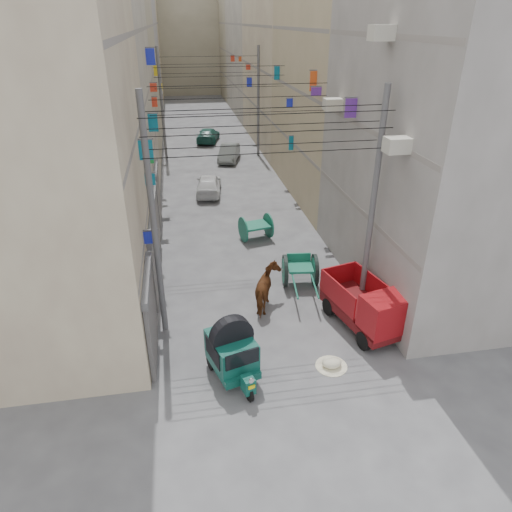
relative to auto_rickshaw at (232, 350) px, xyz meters
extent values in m
plane|color=#454548|center=(1.55, -3.25, -0.94)|extent=(140.00, 140.00, 0.00)
cube|color=#C2B493|center=(-6.45, 4.75, 5.56)|extent=(8.00, 10.00, 13.00)
cube|color=gray|center=(-2.57, 4.75, 2.26)|extent=(0.25, 9.80, 0.18)
cube|color=gray|center=(-2.57, 4.75, 5.26)|extent=(0.25, 9.80, 0.18)
cube|color=gray|center=(-2.57, 4.75, 8.26)|extent=(0.25, 9.80, 0.18)
cube|color=#ADA694|center=(-6.45, 15.75, 5.06)|extent=(8.00, 12.00, 12.00)
cube|color=gray|center=(-2.57, 15.75, 2.26)|extent=(0.25, 11.76, 0.18)
cube|color=gray|center=(-2.57, 15.75, 5.26)|extent=(0.25, 11.76, 0.18)
cube|color=gray|center=(-2.57, 15.75, 8.26)|extent=(0.25, 11.76, 0.18)
cube|color=tan|center=(-6.45, 28.75, 6.06)|extent=(8.00, 14.00, 14.00)
cube|color=gray|center=(-2.57, 28.75, 2.26)|extent=(0.25, 13.72, 0.18)
cube|color=gray|center=(-2.57, 28.75, 5.26)|extent=(0.25, 13.72, 0.18)
cube|color=gray|center=(-2.57, 28.75, 8.26)|extent=(0.25, 13.72, 0.18)
cube|color=#9A9490|center=(-6.45, 42.75, 4.96)|extent=(8.00, 14.00, 11.80)
cube|color=gray|center=(-2.57, 42.75, 2.26)|extent=(0.25, 13.72, 0.18)
cube|color=gray|center=(-2.57, 42.75, 5.26)|extent=(0.25, 13.72, 0.18)
cube|color=gray|center=(-2.57, 42.75, 8.26)|extent=(0.25, 13.72, 0.18)
cube|color=tan|center=(-6.45, 55.75, 5.81)|extent=(8.00, 12.00, 13.50)
cube|color=gray|center=(-2.57, 55.75, 2.26)|extent=(0.25, 11.76, 0.18)
cube|color=gray|center=(-2.57, 55.75, 5.26)|extent=(0.25, 11.76, 0.18)
cube|color=gray|center=(-2.57, 55.75, 8.26)|extent=(0.25, 11.76, 0.18)
cube|color=#9A9490|center=(9.55, 4.75, 5.56)|extent=(8.00, 10.00, 13.00)
cube|color=gray|center=(5.67, 4.75, 2.26)|extent=(0.25, 9.80, 0.18)
cube|color=gray|center=(5.67, 4.75, 5.26)|extent=(0.25, 9.80, 0.18)
cube|color=gray|center=(5.67, 4.75, 8.26)|extent=(0.25, 9.80, 0.18)
cube|color=tan|center=(9.55, 15.75, 5.06)|extent=(8.00, 12.00, 12.00)
cube|color=gray|center=(5.67, 15.75, 2.26)|extent=(0.25, 11.76, 0.18)
cube|color=gray|center=(5.67, 15.75, 5.26)|extent=(0.25, 11.76, 0.18)
cube|color=gray|center=(5.67, 15.75, 8.26)|extent=(0.25, 11.76, 0.18)
cube|color=#C2B493|center=(9.55, 28.75, 6.06)|extent=(8.00, 14.00, 14.00)
cube|color=gray|center=(5.67, 28.75, 2.26)|extent=(0.25, 13.72, 0.18)
cube|color=gray|center=(5.67, 28.75, 5.26)|extent=(0.25, 13.72, 0.18)
cube|color=gray|center=(5.67, 28.75, 8.26)|extent=(0.25, 13.72, 0.18)
cube|color=#ADA694|center=(9.55, 42.75, 4.96)|extent=(8.00, 14.00, 11.80)
cube|color=gray|center=(5.67, 42.75, 2.26)|extent=(0.25, 13.72, 0.18)
cube|color=gray|center=(5.67, 42.75, 5.26)|extent=(0.25, 13.72, 0.18)
cube|color=gray|center=(5.67, 42.75, 8.26)|extent=(0.25, 13.72, 0.18)
cube|color=tan|center=(9.55, 55.75, 5.81)|extent=(8.00, 12.00, 13.50)
cube|color=gray|center=(5.67, 55.75, 2.26)|extent=(0.25, 11.76, 0.18)
cube|color=gray|center=(5.67, 55.75, 5.26)|extent=(0.25, 11.76, 0.18)
cube|color=gray|center=(5.67, 55.75, 8.26)|extent=(0.25, 11.76, 0.18)
cube|color=tan|center=(1.55, 62.75, 5.56)|extent=(22.00, 10.00, 13.00)
cube|color=#49494E|center=(-2.37, 1.55, 0.36)|extent=(0.12, 3.00, 2.60)
cube|color=#535356|center=(-2.35, 1.55, 1.81)|extent=(0.18, 3.20, 0.25)
cube|color=#49494E|center=(-2.37, 5.25, 0.36)|extent=(0.12, 3.00, 2.60)
cube|color=#535356|center=(-2.35, 5.25, 1.81)|extent=(0.18, 3.20, 0.25)
cube|color=#49494E|center=(-2.37, 8.95, 0.36)|extent=(0.12, 3.00, 2.60)
cube|color=#535356|center=(-2.35, 8.95, 1.81)|extent=(0.18, 3.20, 0.25)
cube|color=#49494E|center=(-2.37, 12.75, 0.36)|extent=(0.12, 3.00, 2.60)
cube|color=#535356|center=(-2.35, 12.75, 1.81)|extent=(0.18, 3.20, 0.25)
cube|color=red|center=(5.36, 31.03, 5.04)|extent=(0.38, 0.08, 0.41)
cube|color=yellow|center=(-2.31, 38.36, 2.68)|extent=(0.27, 0.08, 0.71)
cube|color=#1B27C3|center=(-2.22, 3.18, 2.41)|extent=(0.44, 0.08, 0.42)
cube|color=#0B6581|center=(-2.22, 12.55, 4.23)|extent=(0.45, 0.08, 0.84)
cube|color=red|center=(5.35, 41.63, 4.97)|extent=(0.41, 0.08, 0.59)
cube|color=#0B6581|center=(-2.26, 6.52, 3.30)|extent=(0.38, 0.08, 0.44)
cube|color=#1B27C3|center=(5.34, 30.29, 3.91)|extent=(0.43, 0.08, 0.72)
cube|color=#E1521A|center=(5.41, 36.37, 5.31)|extent=(0.28, 0.08, 0.44)
cube|color=#1B27C3|center=(-2.20, 16.76, 6.91)|extent=(0.48, 0.08, 0.84)
cube|color=silver|center=(-2.29, 34.82, 2.73)|extent=(0.31, 0.08, 0.44)
cube|color=#1B27C3|center=(5.38, 15.77, 4.47)|extent=(0.35, 0.08, 0.45)
cube|color=#0B6581|center=(5.39, 19.40, 5.71)|extent=(0.34, 0.08, 0.79)
cube|color=#178134|center=(-2.31, 8.77, 3.56)|extent=(0.28, 0.08, 0.52)
cube|color=yellow|center=(-2.31, 26.37, 5.32)|extent=(0.28, 0.08, 0.74)
cube|color=#0B6581|center=(5.42, 15.26, 2.28)|extent=(0.26, 0.08, 0.80)
cube|color=yellow|center=(5.39, 6.12, 5.75)|extent=(0.34, 0.08, 0.55)
cube|color=#0B6581|center=(-2.21, 5.31, 4.73)|extent=(0.47, 0.08, 0.67)
cube|color=red|center=(-2.25, 17.91, 5.20)|extent=(0.40, 0.08, 0.47)
cube|color=red|center=(-2.29, 18.42, 4.30)|extent=(0.32, 0.08, 0.55)
cube|color=#612A9A|center=(5.32, 10.50, 5.79)|extent=(0.47, 0.08, 0.35)
cube|color=#E1521A|center=(5.40, 11.33, 6.13)|extent=(0.32, 0.08, 0.89)
cube|color=#612A9A|center=(5.33, 6.04, 5.79)|extent=(0.44, 0.08, 0.69)
cube|color=#E1521A|center=(-2.51, 2.75, 2.06)|extent=(0.10, 3.20, 0.80)
cube|color=#1B27C3|center=(-2.51, 11.75, 2.06)|extent=(0.10, 3.20, 0.80)
cube|color=silver|center=(-2.51, 23.75, 2.06)|extent=(0.10, 3.20, 0.80)
cube|color=#612A9A|center=(-2.51, 35.75, 2.06)|extent=(0.10, 3.20, 0.80)
cube|color=#E1521A|center=(5.61, 2.75, 2.06)|extent=(0.10, 3.20, 0.80)
cube|color=silver|center=(5.61, 11.75, 2.06)|extent=(0.10, 3.20, 0.80)
cube|color=#0B6581|center=(5.61, 23.75, 2.06)|extent=(0.10, 3.20, 0.80)
cube|color=#178134|center=(5.61, 35.75, 2.06)|extent=(0.10, 3.20, 0.80)
cube|color=#B7B4A4|center=(5.20, 1.75, 5.46)|extent=(0.70, 0.55, 0.45)
cube|color=#B7B4A4|center=(5.20, 7.75, 5.66)|extent=(0.70, 0.55, 0.45)
cube|color=#B7B4A4|center=(5.20, 3.75, 8.36)|extent=(0.70, 0.55, 0.45)
cylinder|color=#535356|center=(-2.05, 2.75, 3.06)|extent=(0.20, 0.20, 8.00)
cylinder|color=#535356|center=(5.15, 2.75, 3.06)|extent=(0.20, 0.20, 8.00)
cylinder|color=#535356|center=(-2.05, 24.75, 3.06)|extent=(0.20, 0.20, 8.00)
cylinder|color=#535356|center=(5.15, 24.75, 3.06)|extent=(0.20, 0.20, 8.00)
cylinder|color=black|center=(1.55, 2.25, 5.26)|extent=(7.40, 0.02, 0.02)
cylinder|color=black|center=(1.55, 2.25, 5.86)|extent=(7.40, 0.02, 0.02)
cylinder|color=black|center=(1.55, 2.25, 6.36)|extent=(7.40, 0.02, 0.02)
cylinder|color=black|center=(1.55, 3.25, 5.26)|extent=(7.40, 0.02, 0.02)
cylinder|color=black|center=(1.55, 3.25, 5.86)|extent=(7.40, 0.02, 0.02)
cylinder|color=black|center=(1.55, 3.25, 6.36)|extent=(7.40, 0.02, 0.02)
cylinder|color=black|center=(1.55, 8.75, 5.26)|extent=(7.40, 0.02, 0.02)
cylinder|color=black|center=(1.55, 8.75, 5.86)|extent=(7.40, 0.02, 0.02)
cylinder|color=black|center=(1.55, 8.75, 6.36)|extent=(7.40, 0.02, 0.02)
cylinder|color=black|center=(1.55, 16.75, 5.26)|extent=(7.40, 0.02, 0.02)
cylinder|color=black|center=(1.55, 16.75, 5.86)|extent=(7.40, 0.02, 0.02)
cylinder|color=black|center=(1.55, 16.75, 6.36)|extent=(7.40, 0.02, 0.02)
cylinder|color=black|center=(1.55, 24.75, 5.26)|extent=(7.40, 0.02, 0.02)
cylinder|color=black|center=(1.55, 24.75, 5.86)|extent=(7.40, 0.02, 0.02)
cylinder|color=black|center=(1.55, 24.75, 6.36)|extent=(7.40, 0.02, 0.02)
cylinder|color=black|center=(0.33, -1.11, -0.69)|extent=(0.25, 0.51, 0.50)
cylinder|color=black|center=(-0.63, 0.39, -0.69)|extent=(0.25, 0.51, 0.50)
cylinder|color=black|center=(0.32, 0.67, -0.69)|extent=(0.25, 0.51, 0.50)
cube|color=#0B4338|center=(0.00, 0.01, -0.51)|extent=(1.56, 1.95, 0.25)
cube|color=#0B4338|center=(0.31, -1.07, -0.40)|extent=(0.42, 0.48, 0.49)
cylinder|color=silver|center=(0.37, -1.26, -0.09)|extent=(0.17, 0.09, 0.16)
cube|color=yellow|center=(0.38, -1.28, -0.31)|extent=(0.20, 0.08, 0.11)
cube|color=#0B4338|center=(-0.02, 0.05, 0.00)|extent=(1.55, 1.79, 0.85)
cube|color=black|center=(0.21, -0.70, 0.23)|extent=(1.01, 0.34, 0.49)
cube|color=black|center=(-0.58, -0.12, 0.09)|extent=(0.34, 1.04, 0.58)
cube|color=black|center=(0.55, 0.22, 0.09)|extent=(0.34, 1.04, 0.58)
cube|color=silver|center=(0.21, -0.72, -0.45)|extent=(1.09, 0.36, 0.05)
cylinder|color=black|center=(2.75, 4.93, -0.29)|extent=(0.30, 1.31, 1.31)
cylinder|color=#166049|center=(2.75, 4.93, -0.29)|extent=(0.28, 1.03, 1.02)
cylinder|color=#535356|center=(2.75, 4.93, -0.29)|extent=(0.22, 0.19, 0.17)
cylinder|color=black|center=(3.96, 4.79, -0.29)|extent=(0.30, 1.31, 1.31)
cylinder|color=#166049|center=(3.96, 4.79, -0.29)|extent=(0.28, 1.03, 1.02)
cylinder|color=#535356|center=(3.96, 4.79, -0.29)|extent=(0.22, 0.19, 0.17)
cylinder|color=#535356|center=(3.35, 4.86, -0.29)|extent=(1.26, 0.23, 0.07)
cube|color=#166049|center=(3.35, 4.86, -0.12)|extent=(1.10, 1.14, 0.09)
cube|color=#166049|center=(3.41, 5.32, 0.09)|extent=(0.98, 0.19, 0.33)
cylinder|color=#166049|center=(2.84, 3.75, -0.19)|extent=(0.32, 2.14, 0.07)
cylinder|color=#166049|center=(3.59, 3.66, -0.19)|extent=(0.32, 2.14, 0.07)
cylinder|color=black|center=(4.39, 0.50, -0.62)|extent=(0.33, 0.67, 0.65)
cylinder|color=black|center=(3.87, 2.61, -0.62)|extent=(0.33, 0.67, 0.65)
cylinder|color=black|center=(5.64, 0.80, -0.62)|extent=(0.33, 0.67, 0.65)
cylinder|color=black|center=(5.12, 2.91, -0.62)|extent=(0.33, 0.67, 0.65)
cube|color=#500B0D|center=(4.75, 1.71, -0.40)|extent=(2.16, 3.50, 0.35)
cube|color=maroon|center=(5.02, 0.60, 0.29)|extent=(1.64, 1.35, 1.23)
cube|color=black|center=(5.14, 0.15, 0.39)|extent=(1.26, 0.36, 0.54)
cube|color=#500B0D|center=(4.63, 2.23, -0.13)|extent=(1.95, 2.46, 0.12)
cube|color=maroon|center=(3.93, 2.06, 0.29)|extent=(0.57, 2.12, 0.84)
cube|color=maroon|center=(5.32, 2.40, 0.29)|extent=(0.57, 2.12, 0.84)
cube|color=maroon|center=(4.37, 3.27, 0.29)|extent=(1.45, 0.41, 0.84)
cylinder|color=#166049|center=(1.68, 9.29, -0.32)|extent=(0.35, 1.23, 1.24)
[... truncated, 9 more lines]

